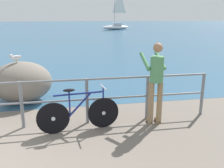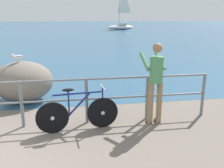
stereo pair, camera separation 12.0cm
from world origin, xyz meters
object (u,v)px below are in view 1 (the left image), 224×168
(breakwater_boulder_main, at_px, (22,82))
(seagull, at_px, (16,57))
(bicycle, at_px, (79,113))
(person_at_railing, at_px, (156,80))
(sailboat, at_px, (116,25))

(breakwater_boulder_main, bearing_deg, seagull, -134.05)
(bicycle, height_order, breakwater_boulder_main, breakwater_boulder_main)
(bicycle, xyz_separation_m, breakwater_boulder_main, (-1.44, 2.11, 0.17))
(bicycle, bearing_deg, person_at_railing, -3.93)
(seagull, relative_size, sailboat, 0.05)
(person_at_railing, distance_m, seagull, 3.73)
(person_at_railing, relative_size, breakwater_boulder_main, 1.10)
(sailboat, bearing_deg, seagull, 69.47)
(seagull, bearing_deg, bicycle, 97.82)
(person_at_railing, relative_size, sailboat, 0.29)
(bicycle, relative_size, sailboat, 0.27)
(person_at_railing, distance_m, breakwater_boulder_main, 3.73)
(bicycle, bearing_deg, breakwater_boulder_main, 117.92)
(bicycle, height_order, seagull, seagull)
(bicycle, bearing_deg, sailboat, 71.01)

